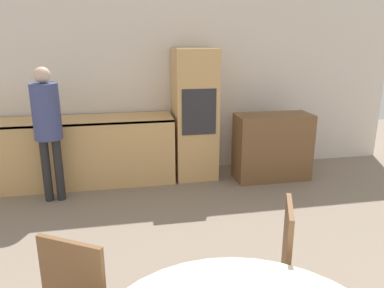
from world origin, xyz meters
TOP-DOWN VIEW (x-y plane):
  - wall_back at (0.00, 5.61)m, footprint 7.03×0.05m
  - kitchen_counter at (-1.29, 5.26)m, footprint 2.74×0.60m
  - oven_unit at (0.40, 5.27)m, footprint 0.56×0.59m
  - sideboard at (1.43, 4.95)m, footprint 1.02×0.45m
  - chair_far_right at (0.28, 2.24)m, footprint 0.52×0.52m
  - person_standing at (-1.43, 4.77)m, footprint 0.31×0.31m

SIDE VIEW (x-z plane):
  - sideboard at x=1.43m, z-range 0.00..0.91m
  - kitchen_counter at x=-1.29m, z-range 0.01..0.90m
  - chair_far_right at x=0.28m, z-range 0.05..1.01m
  - oven_unit at x=0.40m, z-range 0.00..1.77m
  - person_standing at x=-1.43m, z-range 0.19..1.79m
  - wall_back at x=0.00m, z-range 0.00..2.60m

